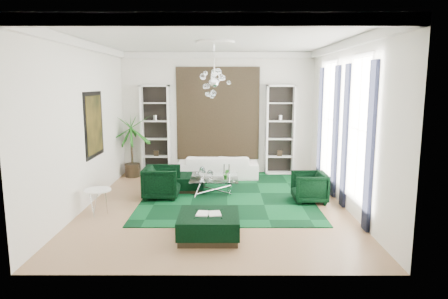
{
  "coord_description": "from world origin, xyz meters",
  "views": [
    {
      "loc": [
        0.22,
        -9.1,
        2.85
      ],
      "look_at": [
        0.2,
        0.5,
        1.25
      ],
      "focal_mm": 32.0,
      "sensor_mm": 36.0,
      "label": 1
    }
  ],
  "objects_px": {
    "armchair_left": "(162,182)",
    "ottoman_side": "(187,183)",
    "side_table": "(98,202)",
    "sofa": "(218,167)",
    "ottoman_front": "(209,226)",
    "coffee_table": "(214,185)",
    "armchair_right": "(309,187)",
    "palm": "(131,137)"
  },
  "relations": [
    {
      "from": "sofa",
      "to": "coffee_table",
      "type": "distance_m",
      "value": 1.65
    },
    {
      "from": "armchair_left",
      "to": "ottoman_side",
      "type": "bearing_deg",
      "value": -37.45
    },
    {
      "from": "side_table",
      "to": "palm",
      "type": "bearing_deg",
      "value": 91.2
    },
    {
      "from": "coffee_table",
      "to": "palm",
      "type": "bearing_deg",
      "value": 144.76
    },
    {
      "from": "sofa",
      "to": "side_table",
      "type": "xyz_separation_m",
      "value": [
        -2.56,
        -3.44,
        -0.07
      ]
    },
    {
      "from": "sofa",
      "to": "palm",
      "type": "height_order",
      "value": "palm"
    },
    {
      "from": "armchair_right",
      "to": "coffee_table",
      "type": "xyz_separation_m",
      "value": [
        -2.31,
        0.83,
        -0.16
      ]
    },
    {
      "from": "sofa",
      "to": "coffee_table",
      "type": "height_order",
      "value": "sofa"
    },
    {
      "from": "armchair_left",
      "to": "ottoman_side",
      "type": "xyz_separation_m",
      "value": [
        0.56,
        0.73,
        -0.2
      ]
    },
    {
      "from": "armchair_left",
      "to": "ottoman_side",
      "type": "height_order",
      "value": "armchair_left"
    },
    {
      "from": "ottoman_side",
      "to": "armchair_right",
      "type": "bearing_deg",
      "value": -19.34
    },
    {
      "from": "armchair_right",
      "to": "ottoman_front",
      "type": "xyz_separation_m",
      "value": [
        -2.34,
        -2.25,
        -0.14
      ]
    },
    {
      "from": "coffee_table",
      "to": "side_table",
      "type": "bearing_deg",
      "value": -144.24
    },
    {
      "from": "ottoman_front",
      "to": "side_table",
      "type": "bearing_deg",
      "value": 152.56
    },
    {
      "from": "armchair_left",
      "to": "coffee_table",
      "type": "relative_size",
      "value": 0.72
    },
    {
      "from": "coffee_table",
      "to": "ottoman_front",
      "type": "relative_size",
      "value": 1.1
    },
    {
      "from": "ottoman_side",
      "to": "side_table",
      "type": "height_order",
      "value": "side_table"
    },
    {
      "from": "coffee_table",
      "to": "ottoman_front",
      "type": "xyz_separation_m",
      "value": [
        -0.02,
        -3.08,
        0.01
      ]
    },
    {
      "from": "sofa",
      "to": "ottoman_side",
      "type": "distance_m",
      "value": 1.62
    },
    {
      "from": "ottoman_side",
      "to": "palm",
      "type": "xyz_separation_m",
      "value": [
        -1.83,
        1.57,
        1.02
      ]
    },
    {
      "from": "armchair_left",
      "to": "side_table",
      "type": "height_order",
      "value": "armchair_left"
    },
    {
      "from": "ottoman_side",
      "to": "side_table",
      "type": "distance_m",
      "value": 2.69
    },
    {
      "from": "sofa",
      "to": "ottoman_front",
      "type": "distance_m",
      "value": 4.73
    },
    {
      "from": "sofa",
      "to": "armchair_right",
      "type": "xyz_separation_m",
      "value": [
        2.25,
        -2.47,
        0.02
      ]
    },
    {
      "from": "ottoman_side",
      "to": "side_table",
      "type": "xyz_separation_m",
      "value": [
        -1.76,
        -2.04,
        0.07
      ]
    },
    {
      "from": "sofa",
      "to": "armchair_right",
      "type": "relative_size",
      "value": 2.98
    },
    {
      "from": "sofa",
      "to": "ottoman_front",
      "type": "height_order",
      "value": "sofa"
    },
    {
      "from": "armchair_left",
      "to": "side_table",
      "type": "distance_m",
      "value": 1.77
    },
    {
      "from": "ottoman_side",
      "to": "ottoman_front",
      "type": "distance_m",
      "value": 3.4
    },
    {
      "from": "coffee_table",
      "to": "ottoman_side",
      "type": "relative_size",
      "value": 1.33
    },
    {
      "from": "armchair_left",
      "to": "ottoman_side",
      "type": "distance_m",
      "value": 0.95
    },
    {
      "from": "ottoman_front",
      "to": "armchair_right",
      "type": "bearing_deg",
      "value": 43.91
    },
    {
      "from": "ottoman_side",
      "to": "side_table",
      "type": "relative_size",
      "value": 1.6
    },
    {
      "from": "sofa",
      "to": "side_table",
      "type": "bearing_deg",
      "value": 53.38
    },
    {
      "from": "side_table",
      "to": "coffee_table",
      "type": "bearing_deg",
      "value": 35.76
    },
    {
      "from": "armchair_right",
      "to": "ottoman_side",
      "type": "bearing_deg",
      "value": -109.34
    },
    {
      "from": "sofa",
      "to": "coffee_table",
      "type": "xyz_separation_m",
      "value": [
        -0.06,
        -1.64,
        -0.14
      ]
    },
    {
      "from": "armchair_right",
      "to": "coffee_table",
      "type": "height_order",
      "value": "armchair_right"
    },
    {
      "from": "coffee_table",
      "to": "palm",
      "type": "relative_size",
      "value": 0.5
    },
    {
      "from": "ottoman_front",
      "to": "side_table",
      "type": "xyz_separation_m",
      "value": [
        -2.47,
        1.28,
        0.05
      ]
    },
    {
      "from": "coffee_table",
      "to": "armchair_left",
      "type": "bearing_deg",
      "value": -159.39
    },
    {
      "from": "armchair_right",
      "to": "palm",
      "type": "distance_m",
      "value": 5.62
    }
  ]
}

